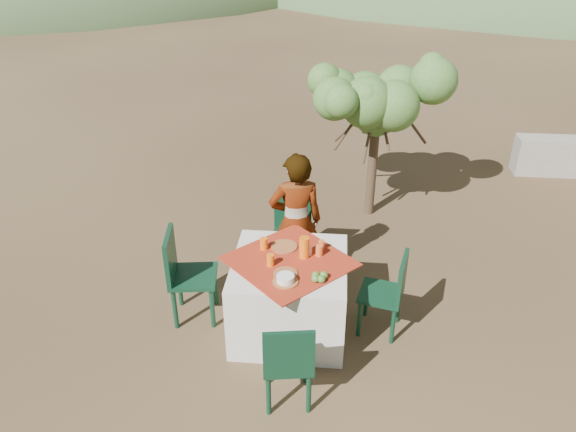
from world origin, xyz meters
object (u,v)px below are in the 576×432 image
object	(u,v)px
juice_pitcher	(304,247)
table	(289,295)
chair_left	(184,272)
chair_near	(288,361)
shrub_tree	(382,106)
chair_far	(292,230)
person	(296,222)
chair_right	(389,291)

from	to	relation	value
juice_pitcher	table	bearing A→B (deg)	-149.88
chair_left	chair_near	bearing A→B (deg)	-141.20
shrub_tree	juice_pitcher	size ratio (longest dim) A/B	8.96
chair_far	juice_pitcher	xyz separation A→B (m)	(0.19, -0.93, 0.38)
person	juice_pitcher	size ratio (longest dim) A/B	7.41
juice_pitcher	chair_right	bearing A→B (deg)	-2.32
table	shrub_tree	size ratio (longest dim) A/B	0.72
person	juice_pitcher	bearing A→B (deg)	87.59
chair_far	juice_pitcher	distance (m)	1.02
table	chair_right	bearing A→B (deg)	2.59
chair_far	chair_right	bearing A→B (deg)	-45.26
chair_near	chair_right	world-z (taller)	chair_near
person	shrub_tree	xyz separation A→B (m)	(0.89, 1.67, 0.68)
juice_pitcher	shrub_tree	bearing A→B (deg)	71.87
table	chair_far	bearing A→B (deg)	93.57
chair_left	chair_right	size ratio (longest dim) A/B	1.12
table	chair_far	distance (m)	1.01
chair_near	chair_left	distance (m)	1.48
chair_near	chair_left	xyz separation A→B (m)	(-1.07, 1.01, 0.05)
table	juice_pitcher	distance (m)	0.50
juice_pitcher	chair_far	bearing A→B (deg)	101.46
table	chair_right	distance (m)	0.91
chair_left	person	distance (m)	1.20
chair_far	chair_right	distance (m)	1.36
chair_near	person	xyz separation A→B (m)	(-0.08, 1.65, 0.28)
table	chair_far	xyz separation A→B (m)	(-0.06, 1.00, 0.10)
person	juice_pitcher	distance (m)	0.67
chair_near	shrub_tree	size ratio (longest dim) A/B	0.47
table	chair_near	xyz separation A→B (m)	(0.07, -0.93, 0.09)
chair_near	chair_left	size ratio (longest dim) A/B	0.90
shrub_tree	chair_far	bearing A→B (deg)	-124.28
chair_far	chair_near	world-z (taller)	chair_far
chair_near	juice_pitcher	world-z (taller)	juice_pitcher
table	shrub_tree	bearing A→B (deg)	69.70
table	chair_right	world-z (taller)	chair_right
chair_far	person	xyz separation A→B (m)	(0.06, -0.28, 0.26)
chair_right	chair_far	bearing A→B (deg)	-121.19
shrub_tree	juice_pitcher	bearing A→B (deg)	-108.13
chair_near	juice_pitcher	xyz separation A→B (m)	(0.05, 1.01, 0.39)
chair_far	chair_right	world-z (taller)	chair_far
chair_far	person	bearing A→B (deg)	-78.60
table	juice_pitcher	world-z (taller)	juice_pitcher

